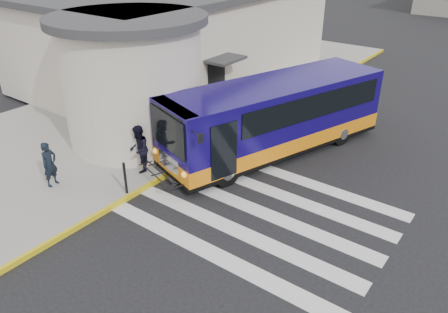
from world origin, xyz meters
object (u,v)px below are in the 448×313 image
Objects in this scene: transit_bus at (274,119)px; pedestrian_b at (139,149)px; pedestrian_a at (50,164)px; bollard at (125,178)px.

pedestrian_b is (-2.70, -4.35, -0.32)m from transit_bus.
transit_bus is 8.01m from pedestrian_a.
transit_bus is 5.13m from pedestrian_b.
transit_bus reaches higher than pedestrian_a.
transit_bus reaches higher than pedestrian_b.
pedestrian_b reaches higher than bollard.
transit_bus is 5.93× the size of pedestrian_b.
bollard is at bearing -14.01° from pedestrian_b.
pedestrian_b reaches higher than pedestrian_a.
bollard is (-2.00, -5.63, -0.61)m from transit_bus.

